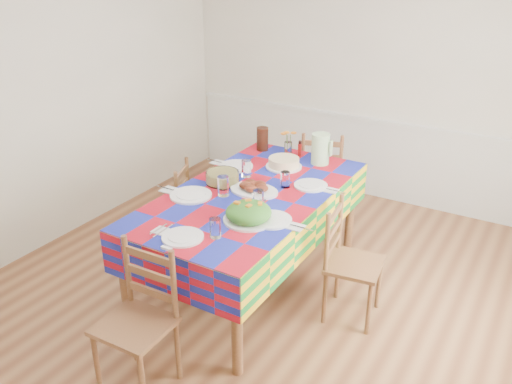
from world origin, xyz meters
TOP-DOWN VIEW (x-y plane):
  - room at (0.00, 0.00)m, footprint 4.58×5.08m
  - wainscot at (0.00, 2.48)m, footprint 4.41×0.06m
  - dining_table at (-0.20, 0.25)m, footprint 1.17×2.17m
  - setting_near_head at (-0.15, -0.58)m, footprint 0.47×0.31m
  - setting_left_near at (-0.50, -0.00)m, footprint 0.61×0.36m
  - setting_left_far at (-0.54, 0.60)m, footprint 0.55×0.33m
  - setting_right_near at (0.12, -0.05)m, footprint 0.56×0.33m
  - setting_right_far at (0.10, 0.56)m, footprint 0.52×0.30m
  - meat_platter at (-0.19, 0.27)m, footprint 0.41×0.30m
  - salad_platter at (0.04, -0.18)m, footprint 0.37×0.37m
  - pasta_bowl at (-0.51, 0.29)m, footprint 0.28×0.28m
  - cake at (-0.23, 0.86)m, footprint 0.32×0.32m
  - serving_utensils at (-0.05, 0.10)m, footprint 0.14×0.32m
  - flower_vase at (-0.34, 1.16)m, footprint 0.15×0.13m
  - hot_sauce at (-0.23, 1.19)m, footprint 0.04×0.04m
  - green_pitcher at (0.01, 1.11)m, footprint 0.16×0.16m
  - tea_pitcher at (-0.62, 1.15)m, footprint 0.11×0.11m
  - name_card at (-0.21, -0.80)m, footprint 0.08×0.03m
  - chair_near at (-0.20, -1.13)m, footprint 0.45×0.43m
  - chair_far at (-0.18, 1.62)m, footprint 0.55×0.54m
  - chair_left at (-1.07, 0.26)m, footprint 0.51×0.52m
  - chair_right at (0.67, 0.24)m, footprint 0.45×0.46m

SIDE VIEW (x-z plane):
  - chair_left at x=-1.07m, z-range -0.01..0.91m
  - chair_right at x=0.67m, z-range -0.01..0.93m
  - chair_near at x=-0.20m, z-range -0.01..0.98m
  - chair_far at x=-0.18m, z-range -0.01..0.98m
  - wainscot at x=0.00m, z-range 0.03..0.95m
  - dining_table at x=-0.20m, z-range 0.33..1.17m
  - serving_utensils at x=-0.05m, z-range 0.85..0.85m
  - name_card at x=-0.21m, z-range 0.85..0.86m
  - setting_right_far at x=0.10m, z-range 0.81..0.94m
  - setting_near_head at x=-0.15m, z-range 0.81..0.95m
  - meat_platter at x=-0.19m, z-range 0.84..0.92m
  - setting_right_near at x=0.12m, z-range 0.81..0.95m
  - setting_left_far at x=-0.54m, z-range 0.80..0.95m
  - setting_left_near at x=-0.50m, z-range 0.80..0.96m
  - cake at x=-0.23m, z-range 0.84..0.93m
  - pasta_bowl at x=-0.51m, z-range 0.85..0.95m
  - salad_platter at x=0.04m, z-range 0.83..0.98m
  - hot_sauce at x=-0.23m, z-range 0.85..1.00m
  - flower_vase at x=-0.34m, z-range 0.82..1.07m
  - tea_pitcher at x=-0.62m, z-range 0.85..1.07m
  - green_pitcher at x=0.01m, z-range 0.85..1.13m
  - room at x=0.00m, z-range -0.04..2.74m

